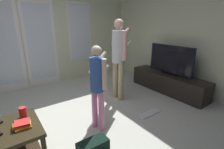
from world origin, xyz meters
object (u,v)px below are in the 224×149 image
Objects in this scene: person_child at (98,81)px; book_stack at (22,125)px; cup_near_edge at (23,112)px; tv_stand at (168,83)px; loose_keyboard at (150,114)px; person_adult at (119,53)px; flat_screen_tv at (170,60)px.

person_child is 6.79× the size of book_stack.
cup_near_edge is (-0.96, 0.09, -0.20)m from person_child.
tv_stand reaches higher than loose_keyboard.
tv_stand is 1.12× the size of person_adult.
cup_near_edge is at bearing -177.00° from flat_screen_tv.
tv_stand is at bearing -18.96° from person_adult.
tv_stand is 2.10m from person_child.
loose_keyboard is 2.41× the size of book_stack.
person_adult is at bearing 161.04° from tv_stand.
person_adult is (-1.14, 0.39, 0.21)m from flat_screen_tv.
person_adult is at bearing 92.95° from loose_keyboard.
person_child is (-0.87, -0.64, -0.21)m from person_adult.
person_adult is 1.28× the size of person_child.
person_child is at bearing 6.13° from book_stack.
person_child is at bearing -143.90° from person_adult.
book_stack is at bearing -101.93° from cup_near_edge.
person_adult is 12.80× the size of cup_near_edge.
tv_stand is 1.20m from loose_keyboard.
cup_near_edge is at bearing 171.12° from loose_keyboard.
person_child is 10.00× the size of cup_near_edge.
book_stack reaches higher than tv_stand.
loose_keyboard is at bearing -157.77° from flat_screen_tv.
tv_stand is 14.36× the size of cup_near_edge.
cup_near_edge is (-1.87, 0.29, 0.54)m from loose_keyboard.
cup_near_edge is 0.21m from book_stack.
cup_near_edge reaches higher than tv_stand.
person_adult reaches higher than book_stack.
person_adult is (-1.14, 0.39, 0.75)m from tv_stand.
tv_stand is at bearing 6.63° from book_stack.
cup_near_edge is (-2.97, -0.15, 0.34)m from tv_stand.
person_adult reaches higher than person_child.
flat_screen_tv is 2.98m from cup_near_edge.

